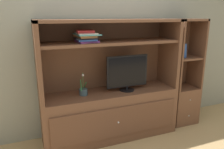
{
  "coord_description": "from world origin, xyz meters",
  "views": [
    {
      "loc": [
        -1.02,
        -2.25,
        1.68
      ],
      "look_at": [
        0.0,
        0.35,
        0.93
      ],
      "focal_mm": 35.15,
      "sensor_mm": 36.0,
      "label": 1
    }
  ],
  "objects_px": {
    "tv_monitor": "(127,73)",
    "media_console": "(111,102)",
    "magazine_stack": "(86,36)",
    "potted_plant": "(83,91)",
    "upright_book_row": "(180,49)",
    "bookshelf_tall": "(182,89)"
  },
  "relations": [
    {
      "from": "tv_monitor",
      "to": "media_console",
      "type": "bearing_deg",
      "value": 167.11
    },
    {
      "from": "media_console",
      "to": "magazine_stack",
      "type": "height_order",
      "value": "media_console"
    },
    {
      "from": "media_console",
      "to": "potted_plant",
      "type": "relative_size",
      "value": 6.19
    },
    {
      "from": "media_console",
      "to": "tv_monitor",
      "type": "height_order",
      "value": "media_console"
    },
    {
      "from": "upright_book_row",
      "to": "bookshelf_tall",
      "type": "bearing_deg",
      "value": 5.12
    },
    {
      "from": "media_console",
      "to": "bookshelf_tall",
      "type": "height_order",
      "value": "media_console"
    },
    {
      "from": "magazine_stack",
      "to": "tv_monitor",
      "type": "bearing_deg",
      "value": -4.03
    },
    {
      "from": "tv_monitor",
      "to": "bookshelf_tall",
      "type": "relative_size",
      "value": 0.36
    },
    {
      "from": "potted_plant",
      "to": "upright_book_row",
      "type": "xyz_separation_m",
      "value": [
        1.5,
        0.01,
        0.46
      ]
    },
    {
      "from": "upright_book_row",
      "to": "potted_plant",
      "type": "bearing_deg",
      "value": -179.68
    },
    {
      "from": "potted_plant",
      "to": "upright_book_row",
      "type": "bearing_deg",
      "value": 0.32
    },
    {
      "from": "media_console",
      "to": "magazine_stack",
      "type": "distance_m",
      "value": 0.97
    },
    {
      "from": "magazine_stack",
      "to": "bookshelf_tall",
      "type": "xyz_separation_m",
      "value": [
        1.55,
        0.02,
        -0.88
      ]
    },
    {
      "from": "bookshelf_tall",
      "to": "potted_plant",
      "type": "bearing_deg",
      "value": -179.35
    },
    {
      "from": "media_console",
      "to": "potted_plant",
      "type": "bearing_deg",
      "value": -177.8
    },
    {
      "from": "media_console",
      "to": "tv_monitor",
      "type": "xyz_separation_m",
      "value": [
        0.23,
        -0.05,
        0.41
      ]
    },
    {
      "from": "tv_monitor",
      "to": "upright_book_row",
      "type": "xyz_separation_m",
      "value": [
        0.89,
        0.05,
        0.26
      ]
    },
    {
      "from": "potted_plant",
      "to": "magazine_stack",
      "type": "distance_m",
      "value": 0.71
    },
    {
      "from": "tv_monitor",
      "to": "upright_book_row",
      "type": "relative_size",
      "value": 2.19
    },
    {
      "from": "bookshelf_tall",
      "to": "upright_book_row",
      "type": "height_order",
      "value": "bookshelf_tall"
    },
    {
      "from": "media_console",
      "to": "tv_monitor",
      "type": "bearing_deg",
      "value": -12.89
    },
    {
      "from": "bookshelf_tall",
      "to": "magazine_stack",
      "type": "bearing_deg",
      "value": -179.41
    }
  ]
}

